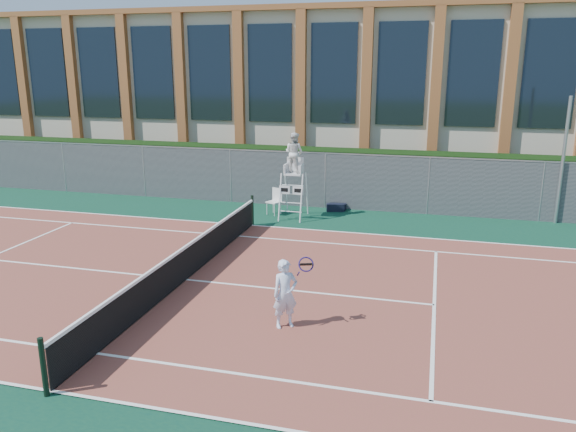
% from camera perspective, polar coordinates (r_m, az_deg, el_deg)
% --- Properties ---
extents(ground, '(120.00, 120.00, 0.00)m').
position_cam_1_polar(ground, '(15.23, -10.33, -6.48)').
color(ground, '#233814').
extents(apron, '(36.00, 20.00, 0.01)m').
position_cam_1_polar(apron, '(16.08, -8.83, -5.23)').
color(apron, '#0C3529').
rests_on(apron, ground).
extents(tennis_court, '(23.77, 10.97, 0.02)m').
position_cam_1_polar(tennis_court, '(15.22, -10.33, -6.41)').
color(tennis_court, brown).
rests_on(tennis_court, apron).
extents(tennis_net, '(0.10, 11.30, 1.10)m').
position_cam_1_polar(tennis_net, '(15.05, -10.42, -4.58)').
color(tennis_net, black).
rests_on(tennis_net, ground).
extents(fence, '(40.00, 0.06, 2.20)m').
position_cam_1_polar(fence, '(22.88, -1.13, 3.82)').
color(fence, '#595E60').
rests_on(fence, ground).
extents(hedge, '(40.00, 1.40, 2.20)m').
position_cam_1_polar(hedge, '(24.02, -0.34, 4.35)').
color(hedge, black).
rests_on(hedge, ground).
extents(building, '(45.00, 10.60, 8.22)m').
position_cam_1_polar(building, '(31.38, 3.56, 12.39)').
color(building, beige).
rests_on(building, ground).
extents(steel_pole, '(0.12, 0.12, 4.54)m').
position_cam_1_polar(steel_pole, '(22.15, 26.14, 5.01)').
color(steel_pole, '#9EA0A5').
rests_on(steel_pole, ground).
extents(umpire_chair, '(0.90, 1.39, 3.23)m').
position_cam_1_polar(umpire_chair, '(20.70, 0.61, 6.18)').
color(umpire_chair, white).
rests_on(umpire_chair, ground).
extents(plastic_chair, '(0.62, 0.62, 1.00)m').
position_cam_1_polar(plastic_chair, '(21.51, -1.28, 1.75)').
color(plastic_chair, silver).
rests_on(plastic_chair, apron).
extents(sports_bag_near, '(0.74, 0.43, 0.30)m').
position_cam_1_polar(sports_bag_near, '(22.10, 4.84, 0.87)').
color(sports_bag_near, black).
rests_on(sports_bag_near, apron).
extents(sports_bag_far, '(0.66, 0.34, 0.25)m').
position_cam_1_polar(sports_bag_far, '(22.34, 5.10, 0.96)').
color(sports_bag_far, black).
rests_on(sports_bag_far, apron).
extents(tennis_player, '(0.92, 0.73, 1.55)m').
position_cam_1_polar(tennis_player, '(12.11, -0.26, -7.88)').
color(tennis_player, silver).
rests_on(tennis_player, tennis_court).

